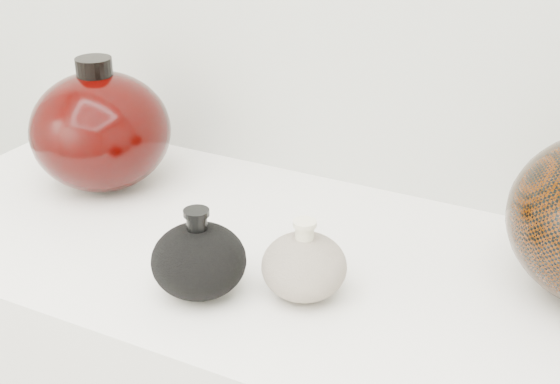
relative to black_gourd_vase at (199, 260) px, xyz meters
The scene contains 3 objects.
black_gourd_vase is the anchor object (origin of this frame).
cream_gourd_vase 0.13m from the black_gourd_vase, 24.95° to the left, with size 0.13×0.13×0.10m.
left_round_pot 0.36m from the black_gourd_vase, 147.27° to the left, with size 0.26×0.26×0.21m.
Camera 1 is at (0.40, 0.15, 1.43)m, focal length 50.00 mm.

